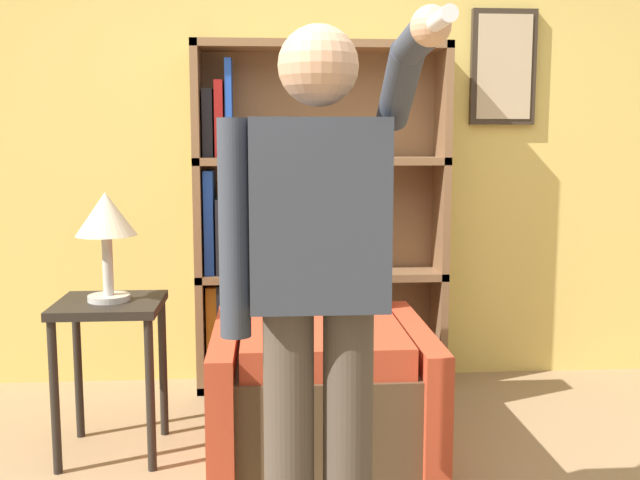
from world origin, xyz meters
The scene contains 6 objects.
wall_back centered at (0.01, 2.03, 1.40)m, with size 8.00×0.11×2.80m.
bookcase centered at (-0.08, 1.87, 0.87)m, with size 1.33×0.28×1.83m.
armchair centered at (-0.02, 0.99, 0.35)m, with size 0.89×0.94×1.13m.
person_standing centered at (-0.10, 0.04, 0.94)m, with size 0.54×0.78×1.65m.
side_table centered at (-0.90, 1.03, 0.54)m, with size 0.43×0.43×0.66m.
table_lamp centered at (-0.90, 1.03, 1.00)m, with size 0.25×0.25×0.45m.
Camera 1 is at (-0.24, -2.08, 1.33)m, focal length 42.00 mm.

